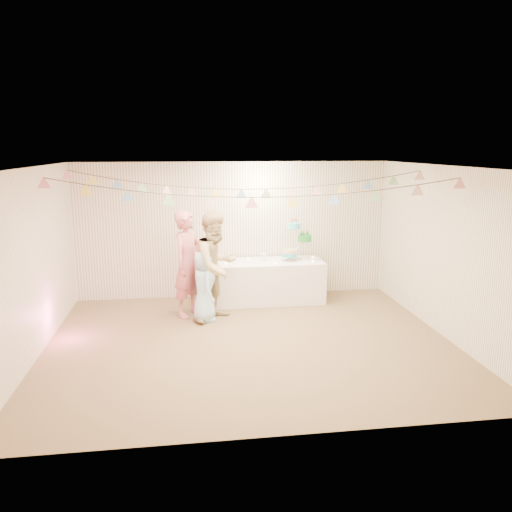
{
  "coord_description": "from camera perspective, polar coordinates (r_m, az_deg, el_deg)",
  "views": [
    {
      "loc": [
        -0.88,
        -6.97,
        2.87
      ],
      "look_at": [
        0.2,
        0.8,
        1.15
      ],
      "focal_mm": 35.0,
      "sensor_mm": 36.0,
      "label": 1
    }
  ],
  "objects": [
    {
      "name": "person_adult_a",
      "position": [
        8.6,
        -7.77,
        -0.89
      ],
      "size": [
        0.74,
        0.8,
        1.83
      ],
      "primitive_type": "imported",
      "rotation": [
        0.0,
        0.0,
        0.96
      ],
      "color": "#C96971",
      "rests_on": "floor"
    },
    {
      "name": "cake_stand",
      "position": [
        9.43,
        4.64,
        1.62
      ],
      "size": [
        0.66,
        0.39,
        0.74
      ],
      "primitive_type": null,
      "color": "silver",
      "rests_on": "table"
    },
    {
      "name": "tealight_1",
      "position": [
        9.47,
        -0.89,
        -0.33
      ],
      "size": [
        0.04,
        0.04,
        0.03
      ],
      "primitive_type": "cylinder",
      "color": "#FFD88C",
      "rests_on": "table"
    },
    {
      "name": "cake_middle",
      "position": [
        9.56,
        5.58,
        1.67
      ],
      "size": [
        0.27,
        0.27,
        0.22
      ],
      "primitive_type": null,
      "color": "#1F922F",
      "rests_on": "cake_stand"
    },
    {
      "name": "floor",
      "position": [
        7.59,
        -0.68,
        -9.86
      ],
      "size": [
        6.0,
        6.0,
        0.0
      ],
      "primitive_type": "plane",
      "color": "brown",
      "rests_on": "ground"
    },
    {
      "name": "cake_bottom",
      "position": [
        9.4,
        3.8,
        -0.16
      ],
      "size": [
        0.31,
        0.31,
        0.15
      ],
      "primitive_type": null,
      "color": "#2AB8C7",
      "rests_on": "cake_stand"
    },
    {
      "name": "tealight_3",
      "position": [
        9.62,
        3.22,
        -0.15
      ],
      "size": [
        0.04,
        0.04,
        0.03
      ],
      "primitive_type": "cylinder",
      "color": "#FFD88C",
      "rests_on": "table"
    },
    {
      "name": "table",
      "position": [
        9.44,
        1.36,
        -2.88
      ],
      "size": [
        2.06,
        0.83,
        0.77
      ],
      "primitive_type": "cube",
      "color": "white",
      "rests_on": "floor"
    },
    {
      "name": "person_adult_b",
      "position": [
        8.35,
        -4.6,
        -1.16
      ],
      "size": [
        1.13,
        1.12,
        1.85
      ],
      "primitive_type": "imported",
      "rotation": [
        0.0,
        0.0,
        0.74
      ],
      "color": "tan",
      "rests_on": "floor"
    },
    {
      "name": "bunting_front",
      "position": [
        6.85,
        -0.51,
        7.76
      ],
      "size": [
        5.6,
        0.9,
        0.36
      ],
      "primitive_type": null,
      "color": "#72A5E5",
      "rests_on": "ceiling"
    },
    {
      "name": "front_wall",
      "position": [
        4.82,
        3.06,
        -6.67
      ],
      "size": [
        6.0,
        6.0,
        0.0
      ],
      "primitive_type": "plane",
      "color": "white",
      "rests_on": "ground"
    },
    {
      "name": "tealight_4",
      "position": [
        9.34,
        6.53,
        -0.59
      ],
      "size": [
        0.04,
        0.04,
        0.03
      ],
      "primitive_type": "cylinder",
      "color": "#FFD88C",
      "rests_on": "table"
    },
    {
      "name": "bunting_back",
      "position": [
        8.13,
        -1.71,
        8.7
      ],
      "size": [
        5.6,
        1.1,
        0.4
      ],
      "primitive_type": null,
      "color": "pink",
      "rests_on": "ceiling"
    },
    {
      "name": "left_wall",
      "position": [
        7.45,
        -24.24,
        -0.9
      ],
      "size": [
        5.0,
        5.0,
        0.0
      ],
      "primitive_type": "plane",
      "color": "white",
      "rests_on": "ground"
    },
    {
      "name": "cake_top_tier",
      "position": [
        9.34,
        4.35,
        3.13
      ],
      "size": [
        0.25,
        0.25,
        0.19
      ],
      "primitive_type": null,
      "color": "#47CEE0",
      "rests_on": "cake_stand"
    },
    {
      "name": "tealight_2",
      "position": [
        9.15,
        2.21,
        -0.79
      ],
      "size": [
        0.04,
        0.04,
        0.03
      ],
      "primitive_type": "cylinder",
      "color": "#FFD88C",
      "rests_on": "table"
    },
    {
      "name": "tealight_5",
      "position": [
        9.67,
        6.5,
        -0.14
      ],
      "size": [
        0.04,
        0.04,
        0.03
      ],
      "primitive_type": "cylinder",
      "color": "#FFD88C",
      "rests_on": "table"
    },
    {
      "name": "right_wall",
      "position": [
        8.13,
        20.78,
        0.42
      ],
      "size": [
        5.0,
        5.0,
        0.0
      ],
      "primitive_type": "plane",
      "color": "white",
      "rests_on": "ground"
    },
    {
      "name": "person_child",
      "position": [
        8.37,
        -5.96,
        -3.42
      ],
      "size": [
        0.51,
        0.66,
        1.21
      ],
      "primitive_type": "imported",
      "rotation": [
        0.0,
        0.0,
        1.8
      ],
      "color": "#B2E1FD",
      "rests_on": "floor"
    },
    {
      "name": "back_wall",
      "position": [
        9.64,
        -2.57,
        2.98
      ],
      "size": [
        6.0,
        6.0,
        0.0
      ],
      "primitive_type": "plane",
      "color": "white",
      "rests_on": "ground"
    },
    {
      "name": "ceiling",
      "position": [
        7.03,
        -0.73,
        10.17
      ],
      "size": [
        6.0,
        6.0,
        0.0
      ],
      "primitive_type": "plane",
      "color": "white",
      "rests_on": "ground"
    },
    {
      "name": "tealight_0",
      "position": [
        9.11,
        -3.45,
        -0.87
      ],
      "size": [
        0.04,
        0.04,
        0.03
      ],
      "primitive_type": "cylinder",
      "color": "#FFD88C",
      "rests_on": "table"
    },
    {
      "name": "posy",
      "position": [
        9.37,
        0.88,
        -0.24
      ],
      "size": [
        0.13,
        0.13,
        0.15
      ],
      "primitive_type": null,
      "color": "white",
      "rests_on": "table"
    },
    {
      "name": "platter",
      "position": [
        9.22,
        -2.48,
        -0.87
      ],
      "size": [
        0.34,
        0.34,
        0.02
      ],
      "primitive_type": "cylinder",
      "color": "white",
      "rests_on": "table"
    }
  ]
}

